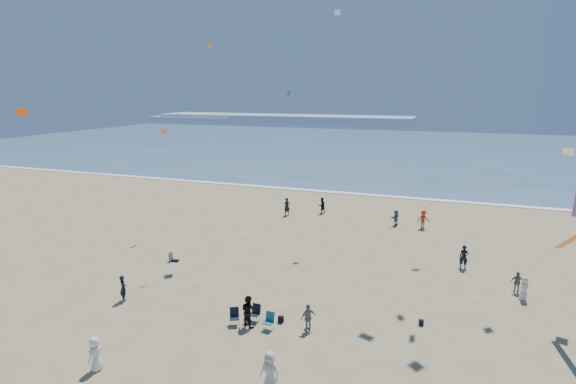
% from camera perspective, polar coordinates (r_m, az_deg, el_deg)
% --- Properties ---
extents(ocean, '(220.00, 100.00, 0.06)m').
position_cam_1_polar(ocean, '(107.71, 15.15, 5.27)').
color(ocean, '#476B84').
rests_on(ocean, ground).
extents(surf_line, '(220.00, 1.20, 0.08)m').
position_cam_1_polar(surf_line, '(58.72, 10.64, -0.39)').
color(surf_line, white).
rests_on(surf_line, ground).
extents(headland_far, '(110.00, 20.00, 3.20)m').
position_cam_1_polar(headland_far, '(194.58, -0.76, 9.29)').
color(headland_far, '#7A8EA8').
rests_on(headland_far, ground).
extents(headland_near, '(40.00, 14.00, 2.00)m').
position_cam_1_polar(headland_near, '(207.89, -11.75, 9.08)').
color(headland_near, '#7A8EA8').
rests_on(headland_near, ground).
extents(standing_flyers, '(29.63, 41.90, 1.94)m').
position_cam_1_polar(standing_flyers, '(30.20, 10.03, -11.42)').
color(standing_flyers, navy).
rests_on(standing_flyers, ground).
extents(seated_group, '(25.04, 19.02, 0.84)m').
position_cam_1_polar(seated_group, '(22.19, -1.66, -22.16)').
color(seated_group, silver).
rests_on(seated_group, ground).
extents(chair_cluster, '(2.73, 1.52, 1.00)m').
position_cam_1_polar(chair_cluster, '(26.63, -4.55, -15.59)').
color(chair_cluster, black).
rests_on(chair_cluster, ground).
extents(white_tote, '(0.35, 0.20, 0.40)m').
position_cam_1_polar(white_tote, '(27.00, -5.23, -15.91)').
color(white_tote, white).
rests_on(white_tote, ground).
extents(black_backpack, '(0.30, 0.22, 0.38)m').
position_cam_1_polar(black_backpack, '(27.02, -0.91, -15.86)').
color(black_backpack, black).
rests_on(black_backpack, ground).
extents(navy_bag, '(0.28, 0.18, 0.34)m').
position_cam_1_polar(navy_bag, '(27.81, 16.57, -15.59)').
color(navy_bag, black).
rests_on(navy_bag, ground).
extents(kites_aloft, '(39.61, 43.04, 28.05)m').
position_cam_1_polar(kites_aloft, '(24.67, 17.98, 15.64)').
color(kites_aloft, '#601D94').
rests_on(kites_aloft, ground).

